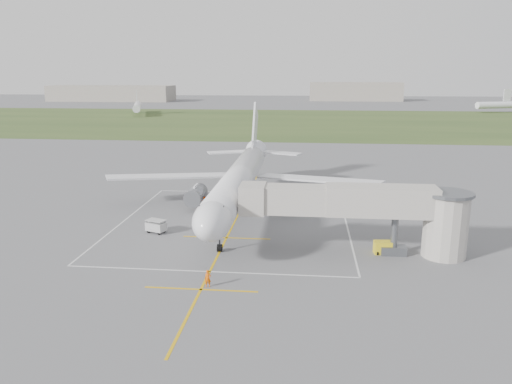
# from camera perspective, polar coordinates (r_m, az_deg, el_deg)

# --- Properties ---
(ground) EXTENTS (700.00, 700.00, 0.00)m
(ground) POSITION_cam_1_polar(r_m,az_deg,el_deg) (66.56, -2.01, -2.49)
(ground) COLOR #59595B
(ground) RESTS_ON ground
(grass_strip) EXTENTS (700.00, 120.00, 0.02)m
(grass_strip) POSITION_cam_1_polar(r_m,az_deg,el_deg) (194.44, 3.26, 8.07)
(grass_strip) COLOR #324920
(grass_strip) RESTS_ON ground
(apron_markings) EXTENTS (28.20, 60.00, 0.01)m
(apron_markings) POSITION_cam_1_polar(r_m,az_deg,el_deg) (61.04, -2.76, -3.98)
(apron_markings) COLOR gold
(apron_markings) RESTS_ON ground
(airliner) EXTENTS (38.93, 46.75, 13.52)m
(airliner) POSITION_cam_1_polar(r_m,az_deg,el_deg) (66.21, -1.96, 1.34)
(airliner) COLOR silver
(airliner) RESTS_ON ground
(jet_bridge) EXTENTS (23.40, 5.00, 7.20)m
(jet_bridge) POSITION_cam_1_polar(r_m,az_deg,el_deg) (52.14, 13.23, -1.97)
(jet_bridge) COLOR #A09B91
(jet_bridge) RESTS_ON ground
(gpu_unit) EXTENTS (1.86, 1.39, 1.32)m
(gpu_unit) POSITION_cam_1_polar(r_m,az_deg,el_deg) (53.64, 14.28, -6.17)
(gpu_unit) COLOR yellow
(gpu_unit) RESTS_ON ground
(baggage_cart) EXTENTS (2.58, 2.08, 1.56)m
(baggage_cart) POSITION_cam_1_polar(r_m,az_deg,el_deg) (59.71, -11.35, -3.85)
(baggage_cart) COLOR #B6B6B6
(baggage_cart) RESTS_ON ground
(ramp_worker_nose) EXTENTS (0.60, 0.43, 1.55)m
(ramp_worker_nose) POSITION_cam_1_polar(r_m,az_deg,el_deg) (44.45, -5.52, -9.83)
(ramp_worker_nose) COLOR #E35B07
(ramp_worker_nose) RESTS_ON ground
(ramp_worker_wing) EXTENTS (1.18, 1.16, 1.92)m
(ramp_worker_wing) POSITION_cam_1_polar(r_m,az_deg,el_deg) (68.30, -5.87, -1.30)
(ramp_worker_wing) COLOR #FF5408
(ramp_worker_wing) RESTS_ON ground
(distant_hangars) EXTENTS (345.00, 49.00, 12.00)m
(distant_hangars) POSITION_cam_1_polar(r_m,az_deg,el_deg) (329.77, 1.54, 11.21)
(distant_hangars) COLOR gray
(distant_hangars) RESTS_ON ground
(distant_aircraft) EXTENTS (190.80, 52.36, 8.85)m
(distant_aircraft) POSITION_cam_1_polar(r_m,az_deg,el_deg) (234.43, 8.05, 9.76)
(distant_aircraft) COLOR silver
(distant_aircraft) RESTS_ON ground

